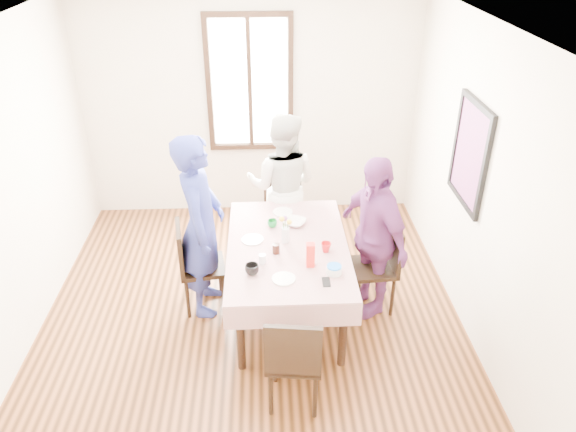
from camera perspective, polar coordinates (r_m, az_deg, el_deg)
The scene contains 30 objects.
ground at distance 5.39m, azimuth -3.71°, elevation -10.57°, with size 4.50×4.50×0.00m, color #321B0C.
back_wall at distance 6.71m, azimuth -3.92°, elevation 11.15°, with size 4.00×4.00×0.00m, color beige.
right_wall at distance 4.99m, azimuth 19.41°, elevation 2.67°, with size 4.50×4.50×0.00m, color beige.
window_frame at distance 6.60m, azimuth -4.01°, elevation 13.56°, with size 1.02×0.06×1.62m, color black.
window_pane at distance 6.61m, azimuth -4.01°, elevation 13.58°, with size 0.90×0.02×1.50m, color white.
art_poster at distance 5.15m, azimuth 18.45°, elevation 6.17°, with size 0.04×0.76×0.96m, color red.
dining_table at distance 5.23m, azimuth -0.03°, elevation -6.64°, with size 0.98×1.59×0.75m, color black.
tablecloth at distance 5.02m, azimuth -0.03°, elevation -3.13°, with size 1.10×1.71×0.01m, color #600911.
chair_left at distance 5.34m, azimuth -8.90°, elevation -5.17°, with size 0.42×0.42×0.91m, color black.
chair_right at distance 5.32m, azimuth 8.78°, elevation -5.30°, with size 0.42×0.42×0.91m, color black.
chair_far at distance 6.11m, azimuth -0.51°, elevation 0.06°, with size 0.42×0.42×0.91m, color black.
chair_near at distance 4.34m, azimuth 0.68°, elevation -14.37°, with size 0.42×0.42×0.91m, color black.
person_left at distance 5.10m, azimuth -9.04°, elevation -1.08°, with size 0.65×0.43×1.80m, color navy.
person_far at distance 5.92m, azimuth -0.52°, elevation 3.06°, with size 0.80×0.62×1.65m, color beige.
person_right at distance 5.13m, azimuth 8.83°, elevation -2.14°, with size 0.94×0.39×1.60m, color #723270.
mug_black at distance 4.63m, azimuth -3.77°, elevation -5.56°, with size 0.12×0.12×0.09m, color black.
mug_flag at distance 4.92m, azimuth 3.97°, elevation -3.26°, with size 0.09×0.09×0.09m, color red.
mug_green at distance 5.28m, azimuth -1.64°, elevation -0.79°, with size 0.09×0.09×0.07m, color #0C7226.
serving_bowl at distance 5.32m, azimuth 0.69°, elevation -0.67°, with size 0.21×0.21×0.05m, color white.
juice_carton at distance 4.69m, azimuth 2.36°, elevation -4.07°, with size 0.07×0.07×0.22m, color red.
butter_tub at distance 4.65m, azimuth 4.81°, elevation -5.64°, with size 0.13×0.13×0.07m, color white.
jam_jar at distance 4.88m, azimuth -1.25°, elevation -3.42°, with size 0.07×0.07×0.09m, color black.
drinking_glass at distance 4.75m, azimuth -2.69°, elevation -4.51°, with size 0.06×0.06×0.09m, color silver.
smartphone at distance 4.56m, azimuth 4.00°, elevation -6.87°, with size 0.07×0.13×0.01m, color black.
flower_vase at distance 5.03m, azimuth -0.26°, elevation -1.97°, with size 0.07×0.07×0.15m, color silver.
plate_left at distance 5.10m, azimuth -3.72°, elevation -2.47°, with size 0.20×0.20×0.01m, color white.
plate_far at distance 5.54m, azimuth -0.55°, elevation 0.42°, with size 0.20×0.20×0.01m, color white.
plate_near at distance 4.58m, azimuth -0.45°, elevation -6.54°, with size 0.20×0.20×0.01m, color white.
butter_lid at distance 4.63m, azimuth 4.83°, elevation -5.25°, with size 0.12×0.12×0.01m, color blue.
flower_bunch at distance 4.97m, azimuth -0.26°, elevation -0.75°, with size 0.09×0.09×0.10m, color yellow, non-canonical shape.
Camera 1 is at (0.15, -4.11, 3.47)m, focal length 34.15 mm.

